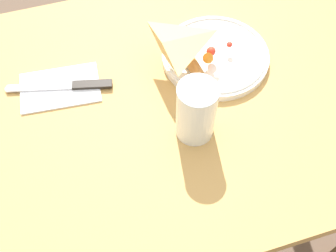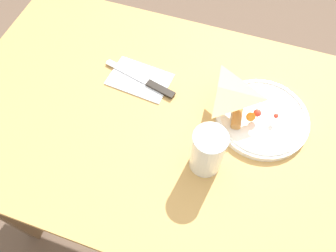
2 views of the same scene
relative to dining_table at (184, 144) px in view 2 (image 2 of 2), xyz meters
name	(u,v)px [view 2 (image 2 of 2)]	position (x,y,z in m)	size (l,w,h in m)	color
ground_plane	(178,207)	(0.00, 0.00, -0.64)	(6.00, 6.00, 0.00)	brown
dining_table	(184,144)	(0.00, 0.00, 0.00)	(1.19, 0.69, 0.76)	tan
plate_pizza	(261,117)	(-0.17, -0.07, 0.13)	(0.23, 0.23, 0.05)	white
milk_glass	(207,152)	(-0.07, 0.09, 0.18)	(0.07, 0.07, 0.13)	white
napkin_folded	(140,79)	(0.16, -0.09, 0.12)	(0.17, 0.12, 0.00)	silver
butter_knife	(143,80)	(0.14, -0.08, 0.12)	(0.22, 0.07, 0.01)	black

